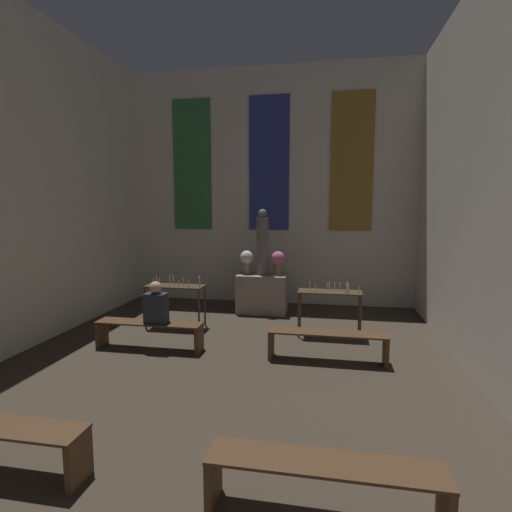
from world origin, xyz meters
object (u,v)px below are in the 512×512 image
object	(u,v)px
pew_back_left	(149,330)
altar	(262,293)
statue	(263,244)
pew_second_right	(324,477)
pew_back_right	(327,340)
candle_rack_left	(175,292)
candle_rack_right	(330,298)
flower_vase_left	(247,260)
flower_vase_right	(278,260)
person_seated	(156,305)

from	to	relation	value
pew_back_left	altar	bearing A→B (deg)	61.49
statue	pew_second_right	world-z (taller)	statue
altar	pew_back_right	xyz separation A→B (m)	(1.47, -2.71, -0.10)
candle_rack_left	pew_back_left	distance (m)	1.30
candle_rack_right	pew_back_left	distance (m)	3.25
candle_rack_left	pew_second_right	bearing A→B (deg)	-56.25
flower_vase_left	pew_second_right	world-z (taller)	flower_vase_left
statue	pew_second_right	size ratio (longest dim) A/B	0.81
candle_rack_right	altar	bearing A→B (deg)	135.66
altar	flower_vase_right	xyz separation A→B (m)	(0.36, 0.00, 0.76)
flower_vase_right	pew_back_left	world-z (taller)	flower_vase_right
altar	candle_rack_right	distance (m)	2.12
statue	pew_back_left	bearing A→B (deg)	-118.51
altar	candle_rack_right	bearing A→B (deg)	-44.34
candle_rack_left	flower_vase_left	bearing A→B (deg)	52.23
flower_vase_left	flower_vase_right	bearing A→B (deg)	0.00
flower_vase_right	pew_second_right	distance (m)	6.08
person_seated	statue	bearing A→B (deg)	63.78
candle_rack_left	person_seated	world-z (taller)	person_seated
candle_rack_left	candle_rack_right	distance (m)	3.00
statue	pew_back_right	bearing A→B (deg)	-61.49
pew_back_left	flower_vase_left	bearing A→B (deg)	67.65
statue	flower_vase_left	world-z (taller)	statue
altar	candle_rack_left	distance (m)	2.12
statue	flower_vase_left	bearing A→B (deg)	-180.00
flower_vase_left	candle_rack_right	bearing A→B (deg)	-38.29
statue	pew_back_right	world-z (taller)	statue
altar	pew_second_right	bearing A→B (deg)	-76.02
statue	pew_back_left	distance (m)	3.32
person_seated	flower_vase_left	bearing A→B (deg)	70.17
altar	flower_vase_left	distance (m)	0.84
flower_vase_left	pew_back_right	world-z (taller)	flower_vase_left
altar	person_seated	distance (m)	3.04
pew_second_right	person_seated	bearing A→B (deg)	131.22
candle_rack_left	pew_second_right	size ratio (longest dim) A/B	0.64
flower_vase_right	candle_rack_left	xyz separation A→B (m)	(-1.86, -1.47, -0.47)
flower_vase_right	person_seated	distance (m)	3.22
pew_back_left	pew_back_right	size ratio (longest dim) A/B	1.00
person_seated	pew_back_left	bearing A→B (deg)	-180.00
flower_vase_right	pew_back_right	size ratio (longest dim) A/B	0.30
flower_vase_right	pew_second_right	size ratio (longest dim) A/B	0.30
pew_back_right	person_seated	size ratio (longest dim) A/B	2.59
statue	person_seated	world-z (taller)	statue
altar	candle_rack_left	world-z (taller)	candle_rack_left
candle_rack_left	pew_back_right	size ratio (longest dim) A/B	0.64
pew_back_left	candle_rack_right	bearing A→B (deg)	22.60
candle_rack_right	pew_back_right	bearing A→B (deg)	-91.52
pew_back_right	candle_rack_right	bearing A→B (deg)	88.48
statue	person_seated	xyz separation A→B (m)	(-1.34, -2.71, -0.79)
pew_back_left	person_seated	size ratio (longest dim) A/B	2.59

